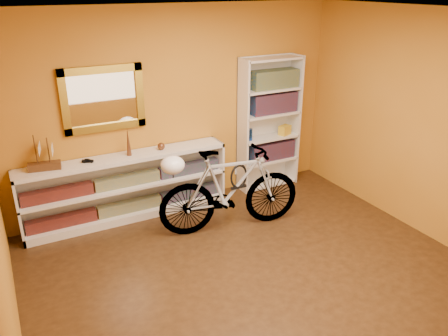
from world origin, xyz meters
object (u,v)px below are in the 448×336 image
bicycle (230,189)px  helmet (173,165)px  console_unit (128,187)px  bookcase (269,124)px

bicycle → helmet: bearing=90.0°
console_unit → helmet: size_ratio=9.43×
console_unit → bookcase: size_ratio=1.37×
console_unit → bicycle: size_ratio=1.45×
console_unit → bookcase: bookcase is taller
console_unit → bookcase: (2.12, 0.03, 0.52)m
bookcase → helmet: bookcase is taller
console_unit → bicycle: bicycle is taller
bicycle → bookcase: bearing=-41.3°
console_unit → helmet: helmet is taller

